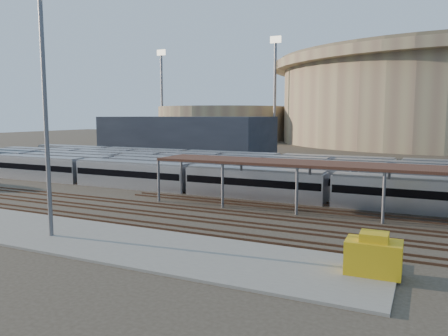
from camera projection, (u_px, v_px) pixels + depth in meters
ground at (213, 209)px, 48.48m from camera, size 420.00×420.00×0.00m
apron at (82, 237)px, 37.11m from camera, size 50.00×9.00×0.20m
subway_trains at (252, 172)px, 66.01m from camera, size 127.68×23.90×3.60m
inspection_shed at (434, 171)px, 42.18m from camera, size 60.30×6.00×5.30m
empty_tracks at (191, 218)px, 43.98m from camera, size 170.00×9.62×0.18m
stadium at (442, 99)px, 161.70m from camera, size 124.00×124.00×32.50m
secondary_arena at (224, 123)px, 189.77m from camera, size 56.00×56.00×14.00m
service_building at (187, 136)px, 112.07m from camera, size 42.00×20.00×10.00m
floodlight_0 at (275, 87)px, 157.48m from camera, size 4.00×1.00×38.40m
floodlight_1 at (162, 91)px, 189.70m from camera, size 4.00×1.00×38.40m
floodlight_3 at (354, 92)px, 193.95m from camera, size 4.00×1.00×38.40m
yard_light_pole at (46, 119)px, 36.06m from camera, size 0.82×0.36×19.64m
yellow_equipment at (373, 257)px, 28.15m from camera, size 3.53×2.25×2.18m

